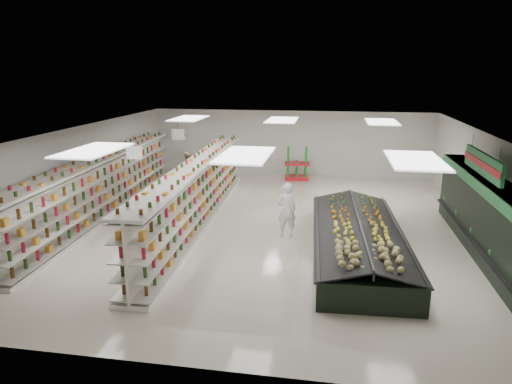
% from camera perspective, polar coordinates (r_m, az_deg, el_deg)
% --- Properties ---
extents(floor, '(16.00, 16.00, 0.00)m').
position_cam_1_polar(floor, '(15.82, 1.46, -4.04)').
color(floor, beige).
rests_on(floor, ground).
extents(ceiling, '(14.00, 16.00, 0.02)m').
position_cam_1_polar(ceiling, '(15.08, 1.55, 7.52)').
color(ceiling, white).
rests_on(ceiling, wall_back).
extents(wall_back, '(14.00, 0.02, 3.20)m').
position_cam_1_polar(wall_back, '(23.18, 4.33, 6.16)').
color(wall_back, silver).
rests_on(wall_back, floor).
extents(wall_front, '(14.00, 0.02, 3.20)m').
position_cam_1_polar(wall_front, '(7.97, -6.87, -11.79)').
color(wall_front, silver).
rests_on(wall_front, floor).
extents(wall_left, '(0.02, 16.00, 3.20)m').
position_cam_1_polar(wall_left, '(17.74, -21.51, 2.37)').
color(wall_left, silver).
rests_on(wall_left, floor).
extents(wall_right, '(0.02, 16.00, 3.20)m').
position_cam_1_polar(wall_right, '(16.00, 27.17, 0.44)').
color(wall_right, silver).
rests_on(wall_right, floor).
extents(produce_wall_case, '(0.93, 8.00, 2.20)m').
position_cam_1_polar(produce_wall_case, '(14.56, 26.93, -2.32)').
color(produce_wall_case, black).
rests_on(produce_wall_case, floor).
extents(aisle_sign_near, '(0.52, 0.06, 0.75)m').
position_cam_1_polar(aisle_sign_near, '(14.30, -14.95, 4.78)').
color(aisle_sign_near, white).
rests_on(aisle_sign_near, ceiling).
extents(aisle_sign_far, '(0.52, 0.06, 0.75)m').
position_cam_1_polar(aisle_sign_far, '(17.97, -9.71, 7.10)').
color(aisle_sign_far, white).
rests_on(aisle_sign_far, ceiling).
extents(hortifruti_banner, '(0.12, 3.20, 0.95)m').
position_cam_1_polar(hortifruti_banner, '(14.16, 26.51, 3.18)').
color(hortifruti_banner, '#1E7236').
rests_on(hortifruti_banner, ceiling).
extents(gondola_left, '(1.54, 12.39, 2.14)m').
position_cam_1_polar(gondola_left, '(17.54, -18.62, 0.43)').
color(gondola_left, white).
rests_on(gondola_left, floor).
extents(gondola_center, '(1.39, 12.34, 2.13)m').
position_cam_1_polar(gondola_center, '(15.86, -7.31, -0.42)').
color(gondola_center, white).
rests_on(gondola_center, floor).
extents(produce_island, '(2.86, 7.12, 1.05)m').
position_cam_1_polar(produce_island, '(13.54, 12.59, -5.64)').
color(produce_island, black).
rests_on(produce_island, floor).
extents(soda_endcap, '(1.26, 0.93, 1.51)m').
position_cam_1_polar(soda_endcap, '(22.10, 5.13, 3.41)').
color(soda_endcap, red).
rests_on(soda_endcap, floor).
extents(shopper_main, '(0.76, 0.64, 1.77)m').
position_cam_1_polar(shopper_main, '(14.47, 3.85, -2.24)').
color(shopper_main, white).
rests_on(shopper_main, floor).
extents(shopper_background, '(0.86, 0.94, 1.65)m').
position_cam_1_polar(shopper_background, '(20.68, -8.35, 2.76)').
color(shopper_background, tan).
rests_on(shopper_background, floor).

